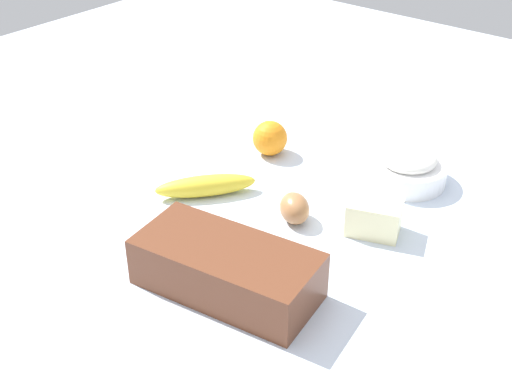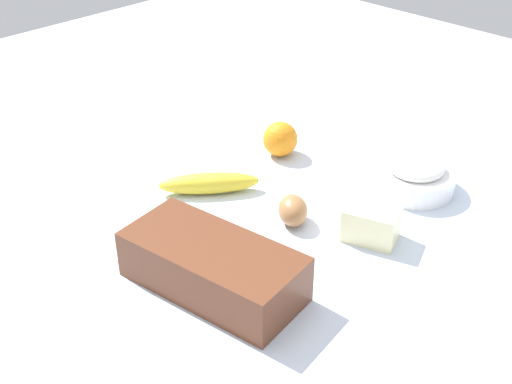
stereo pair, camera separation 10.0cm
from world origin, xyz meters
TOP-DOWN VIEW (x-y plane):
  - ground_plane at (0.00, 0.00)m, footprint 2.40×2.40m
  - loaf_pan at (-0.10, 0.20)m, footprint 0.30×0.17m
  - flour_bowl at (-0.16, -0.26)m, footprint 0.15×0.15m
  - banana at (0.11, 0.02)m, footprint 0.15×0.17m
  - orange_fruit at (0.11, -0.19)m, footprint 0.07×0.07m
  - butter_block at (-0.20, -0.08)m, footprint 0.11×0.09m
  - egg_near_butter at (-0.07, -0.02)m, footprint 0.09×0.08m

SIDE VIEW (x-z plane):
  - ground_plane at x=0.00m, z-range -0.02..0.00m
  - banana at x=0.11m, z-range 0.00..0.04m
  - egg_near_butter at x=-0.07m, z-range 0.00..0.05m
  - butter_block at x=-0.20m, z-range 0.00..0.06m
  - flour_bowl at x=-0.16m, z-range 0.00..0.07m
  - orange_fruit at x=0.11m, z-range 0.00..0.07m
  - loaf_pan at x=-0.10m, z-range 0.00..0.08m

